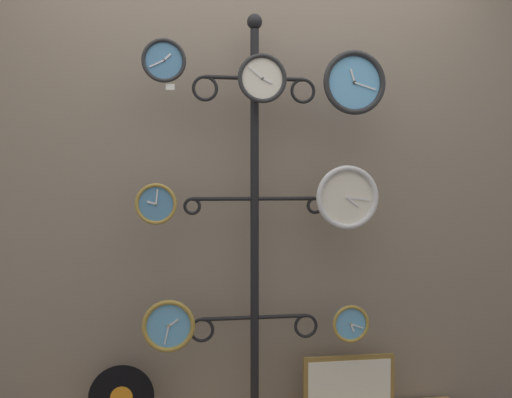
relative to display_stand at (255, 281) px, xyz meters
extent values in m
cube|color=gray|center=(0.00, 0.16, 0.64)|extent=(4.40, 0.04, 2.80)
cylinder|color=black|center=(0.00, 0.00, 0.25)|extent=(0.04, 0.04, 1.97)
sphere|color=black|center=(0.00, 0.00, 1.28)|extent=(0.08, 0.08, 0.08)
cylinder|color=black|center=(-0.12, 0.00, 1.00)|extent=(0.24, 0.02, 0.02)
torus|color=black|center=(-0.24, 0.00, 0.94)|extent=(0.13, 0.02, 0.13)
cylinder|color=black|center=(0.12, 0.00, 1.00)|extent=(0.24, 0.02, 0.02)
torus|color=black|center=(0.24, 0.00, 0.94)|extent=(0.13, 0.02, 0.13)
cylinder|color=black|center=(-0.15, 0.00, 0.41)|extent=(0.31, 0.02, 0.02)
torus|color=black|center=(-0.31, 0.00, 0.37)|extent=(0.09, 0.02, 0.09)
cylinder|color=black|center=(0.15, 0.00, 0.41)|extent=(0.31, 0.02, 0.02)
torus|color=black|center=(0.31, 0.00, 0.37)|extent=(0.09, 0.02, 0.09)
cylinder|color=black|center=(-0.13, 0.00, -0.18)|extent=(0.26, 0.02, 0.02)
torus|color=black|center=(-0.26, 0.00, -0.24)|extent=(0.12, 0.02, 0.12)
cylinder|color=black|center=(0.13, 0.00, -0.18)|extent=(0.26, 0.02, 0.02)
torus|color=black|center=(0.26, 0.00, -0.24)|extent=(0.12, 0.02, 0.12)
cylinder|color=#4C84B2|center=(-0.43, -0.10, 1.05)|extent=(0.18, 0.02, 0.18)
torus|color=#262628|center=(-0.43, -0.11, 1.05)|extent=(0.20, 0.02, 0.20)
cylinder|color=#262628|center=(-0.43, -0.11, 1.05)|extent=(0.01, 0.01, 0.01)
cube|color=silver|center=(-0.42, -0.11, 1.06)|extent=(0.04, 0.00, 0.04)
cube|color=silver|center=(-0.47, -0.12, 1.03)|extent=(0.07, 0.00, 0.04)
cylinder|color=silver|center=(0.02, -0.09, 0.98)|extent=(0.21, 0.02, 0.21)
torus|color=#262628|center=(0.02, -0.11, 0.98)|extent=(0.23, 0.02, 0.23)
cylinder|color=#262628|center=(0.02, -0.11, 0.98)|extent=(0.01, 0.01, 0.01)
cube|color=silver|center=(0.05, -0.11, 0.97)|extent=(0.05, 0.00, 0.03)
cube|color=silver|center=(-0.01, -0.11, 1.01)|extent=(0.07, 0.00, 0.06)
cylinder|color=#60A8DB|center=(0.47, -0.11, 0.97)|extent=(0.28, 0.02, 0.28)
torus|color=#262628|center=(0.47, -0.12, 0.97)|extent=(0.31, 0.03, 0.31)
cylinder|color=#262628|center=(0.47, -0.12, 0.97)|extent=(0.02, 0.01, 0.02)
cube|color=silver|center=(0.46, -0.12, 1.00)|extent=(0.03, 0.00, 0.07)
cube|color=silver|center=(0.52, -0.12, 0.95)|extent=(0.11, 0.00, 0.04)
cylinder|color=#4C84B2|center=(-0.47, -0.08, 0.39)|extent=(0.18, 0.02, 0.18)
torus|color=#A58438|center=(-0.47, -0.09, 0.39)|extent=(0.19, 0.02, 0.19)
cylinder|color=#A58438|center=(-0.47, -0.09, 0.39)|extent=(0.01, 0.01, 0.01)
cube|color=silver|center=(-0.49, -0.09, 0.39)|extent=(0.04, 0.00, 0.02)
cube|color=silver|center=(-0.47, -0.09, 0.42)|extent=(0.01, 0.00, 0.07)
cylinder|color=silver|center=(0.44, -0.08, 0.42)|extent=(0.29, 0.02, 0.29)
torus|color=silver|center=(0.44, -0.10, 0.42)|extent=(0.31, 0.03, 0.31)
cylinder|color=silver|center=(0.44, -0.10, 0.42)|extent=(0.02, 0.01, 0.02)
cube|color=silver|center=(0.47, -0.10, 0.39)|extent=(0.06, 0.00, 0.05)
cube|color=silver|center=(0.50, -0.10, 0.41)|extent=(0.11, 0.00, 0.02)
cylinder|color=#60A8DB|center=(-0.42, -0.09, -0.18)|extent=(0.22, 0.02, 0.22)
torus|color=#A58438|center=(-0.42, -0.11, -0.18)|extent=(0.25, 0.02, 0.25)
cylinder|color=#A58438|center=(-0.42, -0.11, -0.18)|extent=(0.01, 0.01, 0.01)
cube|color=silver|center=(-0.40, -0.11, -0.16)|extent=(0.05, 0.00, 0.04)
cube|color=silver|center=(-0.43, -0.11, -0.22)|extent=(0.03, 0.00, 0.09)
cylinder|color=#60A8DB|center=(0.47, -0.07, -0.21)|extent=(0.17, 0.02, 0.17)
torus|color=#A58438|center=(0.47, -0.08, -0.21)|extent=(0.19, 0.02, 0.19)
cylinder|color=#A58438|center=(0.47, -0.08, -0.21)|extent=(0.01, 0.01, 0.01)
cube|color=silver|center=(0.48, -0.08, -0.23)|extent=(0.02, 0.00, 0.04)
cube|color=silver|center=(0.50, -0.08, -0.22)|extent=(0.07, 0.00, 0.03)
cylinder|color=black|center=(-0.65, -0.01, -0.54)|extent=(0.31, 0.01, 0.31)
cylinder|color=orange|center=(-0.65, -0.02, -0.54)|extent=(0.11, 0.00, 0.11)
cube|color=olive|center=(0.48, -0.03, -0.54)|extent=(0.48, 0.02, 0.31)
cube|color=white|center=(0.48, -0.04, -0.54)|extent=(0.43, 0.00, 0.26)
cube|color=white|center=(-0.41, -0.11, 0.93)|extent=(0.04, 0.00, 0.03)
camera|label=1|loc=(-0.33, -2.44, 0.48)|focal=35.00mm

